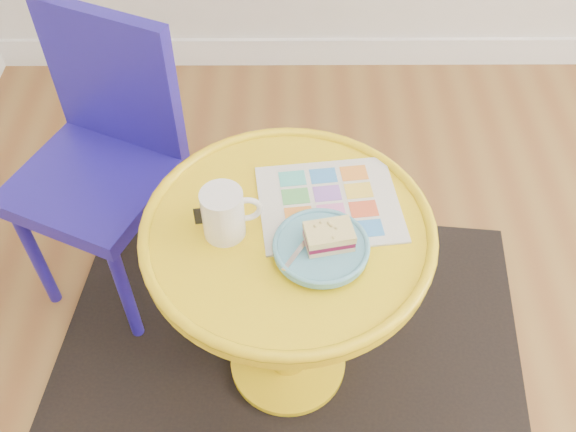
{
  "coord_description": "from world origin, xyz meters",
  "views": [
    {
      "loc": [
        -0.79,
        -0.29,
        1.63
      ],
      "look_at": [
        -0.79,
        0.58,
        0.63
      ],
      "focal_mm": 40.0,
      "sensor_mm": 36.0,
      "label": 1
    }
  ],
  "objects_px": {
    "chair": "(103,151)",
    "mug": "(224,212)",
    "plate": "(321,248)",
    "newspaper": "(329,204)",
    "side_table": "(288,275)"
  },
  "relations": [
    {
      "from": "newspaper",
      "to": "chair",
      "type": "bearing_deg",
      "value": 146.32
    },
    {
      "from": "side_table",
      "to": "plate",
      "type": "relative_size",
      "value": 3.2
    },
    {
      "from": "chair",
      "to": "side_table",
      "type": "bearing_deg",
      "value": -12.29
    },
    {
      "from": "mug",
      "to": "side_table",
      "type": "bearing_deg",
      "value": -4.12
    },
    {
      "from": "chair",
      "to": "mug",
      "type": "distance_m",
      "value": 0.54
    },
    {
      "from": "chair",
      "to": "plate",
      "type": "bearing_deg",
      "value": -13.44
    },
    {
      "from": "mug",
      "to": "plate",
      "type": "xyz_separation_m",
      "value": [
        0.2,
        -0.06,
        -0.04
      ]
    },
    {
      "from": "side_table",
      "to": "plate",
      "type": "xyz_separation_m",
      "value": [
        0.07,
        -0.07,
        0.19
      ]
    },
    {
      "from": "plate",
      "to": "newspaper",
      "type": "bearing_deg",
      "value": 80.08
    },
    {
      "from": "side_table",
      "to": "mug",
      "type": "height_order",
      "value": "mug"
    },
    {
      "from": "side_table",
      "to": "newspaper",
      "type": "height_order",
      "value": "newspaper"
    },
    {
      "from": "side_table",
      "to": "newspaper",
      "type": "xyz_separation_m",
      "value": [
        0.09,
        0.07,
        0.17
      ]
    },
    {
      "from": "chair",
      "to": "plate",
      "type": "height_order",
      "value": "chair"
    },
    {
      "from": "side_table",
      "to": "plate",
      "type": "height_order",
      "value": "plate"
    },
    {
      "from": "newspaper",
      "to": "mug",
      "type": "xyz_separation_m",
      "value": [
        -0.22,
        -0.08,
        0.06
      ]
    }
  ]
}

